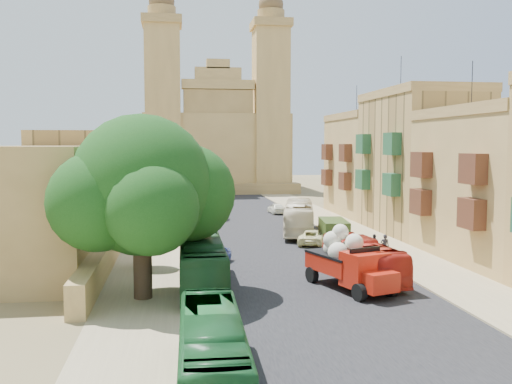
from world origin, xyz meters
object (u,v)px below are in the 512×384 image
object	(u,v)px
bus_green_south	(212,353)
pedestrian_a	(385,246)
street_tree_d	(157,187)
olive_pickup	(334,231)
street_tree_a	(141,227)
car_blue_b	(222,196)
car_cream	(312,237)
church	(216,139)
bus_cream_east	(299,218)
car_white_b	(276,208)
ficus_tree	(143,190)
car_dkblue	(196,207)
bus_red_east	(362,259)
street_tree_c	(153,192)
red_truck	(350,262)
bus_green_north	(202,263)
car_white_a	(216,215)
car_blue_a	(216,256)
street_tree_b	(149,208)
pedestrian_c	(374,245)

from	to	relation	value
bus_green_south	pedestrian_a	xyz separation A→B (m)	(14.43, 21.40, -0.42)
street_tree_d	olive_pickup	xyz separation A→B (m)	(15.97, -28.00, -1.98)
street_tree_a	car_blue_b	distance (m)	47.65
street_tree_d	car_cream	xyz separation A→B (m)	(13.91, -28.53, -2.32)
church	car_blue_b	distance (m)	21.86
bus_cream_east	car_white_b	xyz separation A→B (m)	(0.77, 16.34, -0.88)
ficus_tree	car_dkblue	bearing A→B (deg)	83.83
ficus_tree	pedestrian_a	world-z (taller)	ficus_tree
car_dkblue	pedestrian_a	xyz separation A→B (m)	(12.93, -31.86, 0.35)
bus_red_east	street_tree_c	bearing A→B (deg)	-69.94
street_tree_a	red_truck	size ratio (longest dim) A/B	0.62
olive_pickup	car_dkblue	size ratio (longest dim) A/B	1.35
bus_green_north	car_white_b	distance (m)	37.23
olive_pickup	car_white_a	xyz separation A→B (m)	(-9.13, 15.43, -0.28)
ficus_tree	olive_pickup	size ratio (longest dim) A/B	2.02
street_tree_a	car_blue_b	xyz separation A→B (m)	(9.50, 46.64, -2.16)
olive_pickup	car_blue_a	size ratio (longest dim) A/B	1.38
street_tree_d	car_dkblue	distance (m)	6.40
street_tree_b	bus_green_north	distance (m)	18.59
street_tree_c	pedestrian_c	distance (m)	28.18
bus_green_south	car_cream	xyz separation A→B (m)	(10.41, 27.91, -0.68)
street_tree_c	car_dkblue	distance (m)	10.52
bus_green_south	car_dkblue	size ratio (longest dim) A/B	2.51
church	car_white_a	world-z (taller)	church
olive_pickup	pedestrian_a	distance (m)	7.30
street_tree_b	bus_cream_east	world-z (taller)	street_tree_b
street_tree_c	car_cream	distance (m)	21.77
car_white_a	car_cream	world-z (taller)	car_white_a
bus_green_south	car_white_b	world-z (taller)	bus_green_south
olive_pickup	car_white_a	bearing A→B (deg)	120.62
car_dkblue	car_white_b	distance (m)	10.33
street_tree_b	pedestrian_a	bearing A→B (deg)	-31.62
street_tree_d	pedestrian_a	xyz separation A→B (m)	(17.93, -35.04, -2.07)
car_blue_b	street_tree_a	bearing A→B (deg)	-95.43
bus_red_east	car_cream	distance (m)	12.92
car_white_b	pedestrian_c	size ratio (longest dim) A/B	2.39
bus_green_north	car_white_a	xyz separation A→B (m)	(2.99, 29.57, -0.82)
street_tree_d	car_blue_b	distance (m)	14.45
bus_green_north	street_tree_a	bearing A→B (deg)	123.02
car_cream	pedestrian_a	distance (m)	7.65
car_dkblue	car_white_b	size ratio (longest dim) A/B	0.95
street_tree_d	car_cream	size ratio (longest dim) A/B	0.98
street_tree_c	pedestrian_c	world-z (taller)	street_tree_c
street_tree_b	ficus_tree	bearing A→B (deg)	-88.31
street_tree_a	bus_red_east	size ratio (longest dim) A/B	0.46
pedestrian_a	car_white_b	bearing A→B (deg)	-67.63
street_tree_a	olive_pickup	xyz separation A→B (m)	(15.97, 8.00, -1.84)
bus_cream_east	pedestrian_c	size ratio (longest dim) A/B	6.73
church	pedestrian_a	size ratio (longest dim) A/B	20.41
church	street_tree_b	size ratio (longest dim) A/B	8.53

